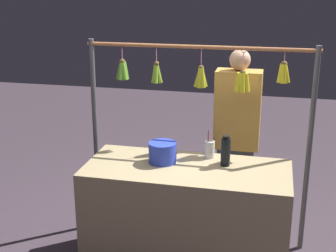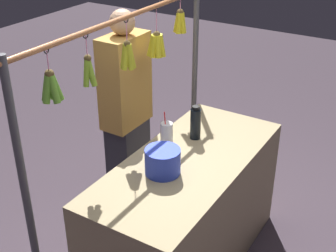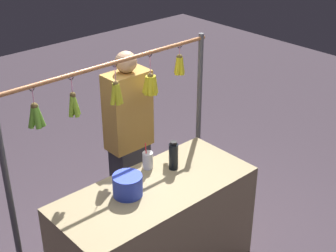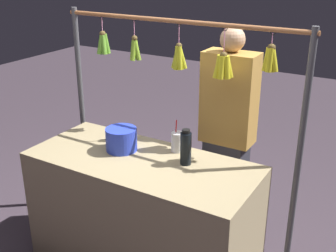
% 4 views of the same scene
% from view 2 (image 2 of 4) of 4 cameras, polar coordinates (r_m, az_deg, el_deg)
% --- Properties ---
extents(market_counter, '(1.58, 0.70, 0.86)m').
position_cam_2_polar(market_counter, '(3.26, 2.30, -10.64)').
color(market_counter, tan).
rests_on(market_counter, ground).
extents(display_rack, '(1.92, 0.14, 1.76)m').
position_cam_2_polar(display_rack, '(3.07, -4.78, 4.52)').
color(display_rack, '#4C4C51').
rests_on(display_rack, ground).
extents(water_bottle, '(0.07, 0.07, 0.24)m').
position_cam_2_polar(water_bottle, '(3.21, 3.39, 0.36)').
color(water_bottle, black).
rests_on(water_bottle, market_counter).
extents(blue_bucket, '(0.22, 0.22, 0.16)m').
position_cam_2_polar(blue_bucket, '(2.84, -0.66, -4.35)').
color(blue_bucket, blue).
rests_on(blue_bucket, market_counter).
extents(drink_cup, '(0.09, 0.09, 0.23)m').
position_cam_2_polar(drink_cup, '(3.18, -0.17, -0.78)').
color(drink_cup, silver).
rests_on(drink_cup, market_counter).
extents(vendor_person, '(0.40, 0.22, 1.68)m').
position_cam_2_polar(vendor_person, '(3.60, -5.09, 0.83)').
color(vendor_person, '#2D2D38').
rests_on(vendor_person, ground).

